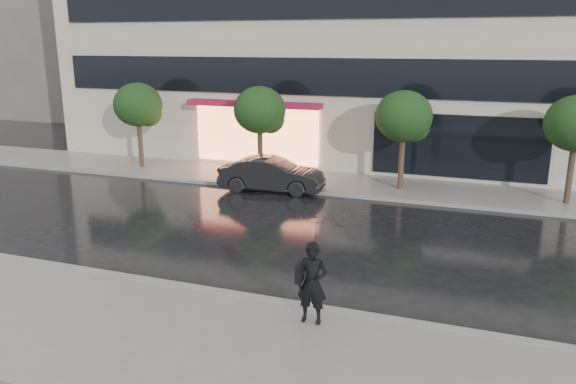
% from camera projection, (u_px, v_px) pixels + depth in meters
% --- Properties ---
extents(ground, '(120.00, 120.00, 0.00)m').
position_uv_depth(ground, '(219.00, 277.00, 14.23)').
color(ground, black).
rests_on(ground, ground).
extents(sidewalk_near, '(60.00, 4.50, 0.12)m').
position_uv_depth(sidewalk_near, '(146.00, 336.00, 11.26)').
color(sidewalk_near, slate).
rests_on(sidewalk_near, ground).
extents(sidewalk_far, '(60.00, 3.50, 0.12)m').
position_uv_depth(sidewalk_far, '(329.00, 182.00, 23.52)').
color(sidewalk_far, slate).
rests_on(sidewalk_far, ground).
extents(curb_near, '(60.00, 0.25, 0.14)m').
position_uv_depth(curb_near, '(200.00, 290.00, 13.30)').
color(curb_near, gray).
rests_on(curb_near, ground).
extents(curb_far, '(60.00, 0.25, 0.14)m').
position_uv_depth(curb_far, '(317.00, 192.00, 21.93)').
color(curb_far, gray).
rests_on(curb_far, ground).
extents(bg_building_left, '(14.00, 10.00, 12.00)m').
position_uv_depth(bg_building_left, '(50.00, 39.00, 45.46)').
color(bg_building_left, '#59544F').
rests_on(bg_building_left, ground).
extents(tree_far_west, '(2.20, 2.20, 3.99)m').
position_uv_depth(tree_far_west, '(139.00, 106.00, 25.51)').
color(tree_far_west, '#33261C').
rests_on(tree_far_west, ground).
extents(tree_mid_west, '(2.20, 2.20, 3.99)m').
position_uv_depth(tree_mid_west, '(261.00, 112.00, 23.54)').
color(tree_mid_west, '#33261C').
rests_on(tree_mid_west, ground).
extents(tree_mid_east, '(2.20, 2.20, 3.99)m').
position_uv_depth(tree_mid_east, '(405.00, 118.00, 21.58)').
color(tree_mid_east, '#33261C').
rests_on(tree_mid_east, ground).
extents(parked_car, '(4.24, 1.80, 1.36)m').
position_uv_depth(parked_car, '(272.00, 175.00, 22.18)').
color(parked_car, black).
rests_on(parked_car, ground).
extents(pedestrian_with_umbrella, '(0.87, 0.89, 2.33)m').
position_uv_depth(pedestrian_with_umbrella, '(314.00, 256.00, 11.32)').
color(pedestrian_with_umbrella, black).
rests_on(pedestrian_with_umbrella, sidewalk_near).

